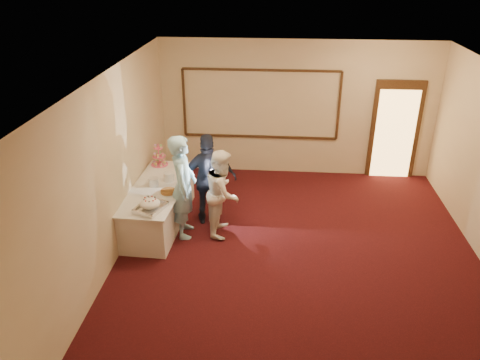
% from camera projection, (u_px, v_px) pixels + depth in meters
% --- Properties ---
extents(floor, '(7.00, 7.00, 0.00)m').
position_uv_depth(floor, '(298.00, 259.00, 7.76)').
color(floor, black).
rests_on(floor, ground).
extents(room_walls, '(6.04, 7.04, 3.02)m').
position_uv_depth(room_walls, '(305.00, 145.00, 6.88)').
color(room_walls, beige).
rests_on(room_walls, floor).
extents(wall_molding, '(3.45, 0.04, 1.55)m').
position_uv_depth(wall_molding, '(261.00, 104.00, 10.24)').
color(wall_molding, black).
rests_on(wall_molding, room_walls).
extents(doorway, '(1.05, 0.07, 2.20)m').
position_uv_depth(doorway, '(395.00, 131.00, 10.23)').
color(doorway, black).
rests_on(doorway, floor).
extents(buffet_table, '(1.01, 2.38, 0.77)m').
position_uv_depth(buffet_table, '(159.00, 205.00, 8.62)').
color(buffet_table, silver).
rests_on(buffet_table, floor).
extents(pavlova_tray, '(0.54, 0.63, 0.20)m').
position_uv_depth(pavlova_tray, '(150.00, 205.00, 7.65)').
color(pavlova_tray, '#B0B3B7').
rests_on(pavlova_tray, buffet_table).
extents(cupcake_stand, '(0.34, 0.34, 0.49)m').
position_uv_depth(cupcake_stand, '(159.00, 157.00, 9.26)').
color(cupcake_stand, '#D94F7A').
rests_on(cupcake_stand, buffet_table).
extents(plate_stack_a, '(0.18, 0.18, 0.15)m').
position_uv_depth(plate_stack_a, '(154.00, 182.00, 8.45)').
color(plate_stack_a, white).
rests_on(plate_stack_a, buffet_table).
extents(plate_stack_b, '(0.20, 0.20, 0.17)m').
position_uv_depth(plate_stack_b, '(169.00, 177.00, 8.64)').
color(plate_stack_b, white).
rests_on(plate_stack_b, buffet_table).
extents(tart, '(0.31, 0.31, 0.06)m').
position_uv_depth(tart, '(168.00, 192.00, 8.21)').
color(tart, white).
rests_on(tart, buffet_table).
extents(man, '(0.52, 0.73, 1.88)m').
position_uv_depth(man, '(183.00, 187.00, 8.07)').
color(man, '#96CFEC').
rests_on(man, floor).
extents(woman, '(0.63, 0.79, 1.58)m').
position_uv_depth(woman, '(223.00, 192.00, 8.21)').
color(woman, white).
rests_on(woman, floor).
extents(guest, '(1.08, 0.64, 1.73)m').
position_uv_depth(guest, '(209.00, 179.00, 8.50)').
color(guest, black).
rests_on(guest, floor).
extents(camera_flash, '(0.07, 0.04, 0.05)m').
position_uv_depth(camera_flash, '(217.00, 163.00, 8.21)').
color(camera_flash, white).
rests_on(camera_flash, guest).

